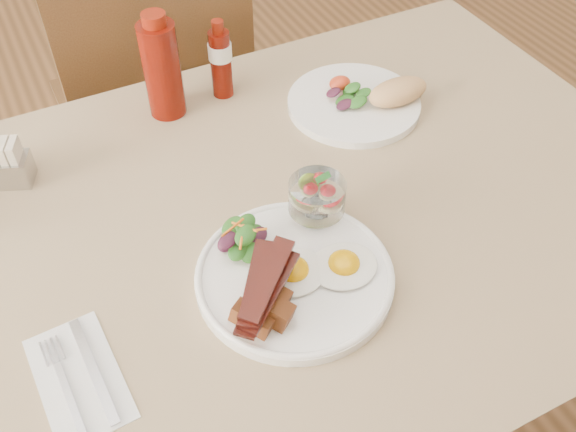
% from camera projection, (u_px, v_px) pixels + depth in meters
% --- Properties ---
extents(table, '(1.33, 0.88, 0.75)m').
position_uv_depth(table, '(275.00, 253.00, 1.06)').
color(table, brown).
rests_on(table, ground).
extents(chair_far, '(0.42, 0.42, 0.93)m').
position_uv_depth(chair_far, '(157.00, 105.00, 1.57)').
color(chair_far, brown).
rests_on(chair_far, ground).
extents(main_plate, '(0.28, 0.28, 0.02)m').
position_uv_depth(main_plate, '(295.00, 277.00, 0.90)').
color(main_plate, white).
rests_on(main_plate, table).
extents(fried_eggs, '(0.19, 0.14, 0.03)m').
position_uv_depth(fried_eggs, '(319.00, 268.00, 0.89)').
color(fried_eggs, white).
rests_on(fried_eggs, main_plate).
extents(bacon_potato_pile, '(0.13, 0.13, 0.06)m').
position_uv_depth(bacon_potato_pile, '(265.00, 297.00, 0.83)').
color(bacon_potato_pile, brown).
rests_on(bacon_potato_pile, main_plate).
extents(side_salad, '(0.08, 0.07, 0.04)m').
position_uv_depth(side_salad, '(243.00, 239.00, 0.91)').
color(side_salad, '#1A4A13').
rests_on(side_salad, main_plate).
extents(fruit_cup, '(0.08, 0.08, 0.09)m').
position_uv_depth(fruit_cup, '(317.00, 197.00, 0.93)').
color(fruit_cup, white).
rests_on(fruit_cup, main_plate).
extents(second_plate, '(0.25, 0.24, 0.06)m').
position_uv_depth(second_plate, '(364.00, 100.00, 1.18)').
color(second_plate, white).
rests_on(second_plate, table).
extents(ketchup_bottle, '(0.08, 0.08, 0.20)m').
position_uv_depth(ketchup_bottle, '(162.00, 68.00, 1.11)').
color(ketchup_bottle, '#5A0D05').
rests_on(ketchup_bottle, table).
extents(hot_sauce_bottle, '(0.05, 0.05, 0.15)m').
position_uv_depth(hot_sauce_bottle, '(221.00, 60.00, 1.16)').
color(hot_sauce_bottle, '#5A0D05').
rests_on(hot_sauce_bottle, table).
extents(sugar_caddy, '(0.10, 0.08, 0.08)m').
position_uv_depth(sugar_caddy, '(1.00, 165.00, 1.02)').
color(sugar_caddy, '#B1B1B5').
rests_on(sugar_caddy, table).
extents(napkin_cutlery, '(0.11, 0.18, 0.01)m').
position_uv_depth(napkin_cutlery, '(80.00, 377.00, 0.80)').
color(napkin_cutlery, white).
rests_on(napkin_cutlery, table).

